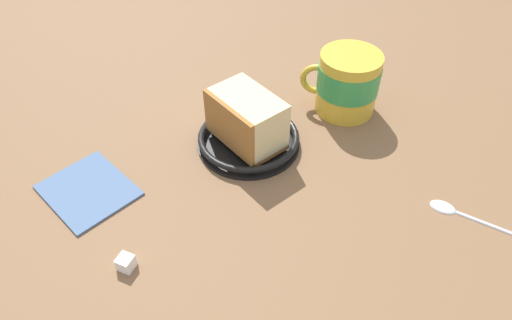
{
  "coord_description": "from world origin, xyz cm",
  "views": [
    {
      "loc": [
        36.2,
        15.95,
        41.84
      ],
      "look_at": [
        -0.57,
        -1.38,
        3.0
      ],
      "focal_mm": 32.76,
      "sensor_mm": 36.0,
      "label": 1
    }
  ],
  "objects_px": {
    "tea_mug": "(347,81)",
    "teaspoon": "(464,214)",
    "folded_napkin": "(88,189)",
    "cake_slice": "(247,120)",
    "sugar_cube": "(126,263)",
    "small_plate": "(249,139)"
  },
  "relations": [
    {
      "from": "teaspoon",
      "to": "folded_napkin",
      "type": "distance_m",
      "value": 0.44
    },
    {
      "from": "small_plate",
      "to": "sugar_cube",
      "type": "relative_size",
      "value": 8.57
    },
    {
      "from": "teaspoon",
      "to": "tea_mug",
      "type": "bearing_deg",
      "value": -125.96
    },
    {
      "from": "cake_slice",
      "to": "sugar_cube",
      "type": "height_order",
      "value": "cake_slice"
    },
    {
      "from": "folded_napkin",
      "to": "sugar_cube",
      "type": "height_order",
      "value": "sugar_cube"
    },
    {
      "from": "cake_slice",
      "to": "teaspoon",
      "type": "xyz_separation_m",
      "value": [
        0.0,
        0.28,
        -0.04
      ]
    },
    {
      "from": "tea_mug",
      "to": "teaspoon",
      "type": "distance_m",
      "value": 0.24
    },
    {
      "from": "small_plate",
      "to": "sugar_cube",
      "type": "bearing_deg",
      "value": -7.66
    },
    {
      "from": "tea_mug",
      "to": "teaspoon",
      "type": "height_order",
      "value": "tea_mug"
    },
    {
      "from": "folded_napkin",
      "to": "sugar_cube",
      "type": "bearing_deg",
      "value": 57.68
    },
    {
      "from": "cake_slice",
      "to": "tea_mug",
      "type": "xyz_separation_m",
      "value": [
        -0.13,
        0.09,
        0.0
      ]
    },
    {
      "from": "tea_mug",
      "to": "teaspoon",
      "type": "xyz_separation_m",
      "value": [
        0.14,
        0.19,
        -0.04
      ]
    },
    {
      "from": "folded_napkin",
      "to": "tea_mug",
      "type": "bearing_deg",
      "value": 141.69
    },
    {
      "from": "cake_slice",
      "to": "tea_mug",
      "type": "relative_size",
      "value": 1.04
    },
    {
      "from": "tea_mug",
      "to": "teaspoon",
      "type": "bearing_deg",
      "value": 54.04
    },
    {
      "from": "tea_mug",
      "to": "cake_slice",
      "type": "bearing_deg",
      "value": -34.61
    },
    {
      "from": "tea_mug",
      "to": "sugar_cube",
      "type": "bearing_deg",
      "value": -18.69
    },
    {
      "from": "small_plate",
      "to": "cake_slice",
      "type": "relative_size",
      "value": 1.21
    },
    {
      "from": "folded_napkin",
      "to": "sugar_cube",
      "type": "relative_size",
      "value": 6.63
    },
    {
      "from": "cake_slice",
      "to": "folded_napkin",
      "type": "height_order",
      "value": "cake_slice"
    },
    {
      "from": "folded_napkin",
      "to": "cake_slice",
      "type": "bearing_deg",
      "value": 138.83
    },
    {
      "from": "teaspoon",
      "to": "sugar_cube",
      "type": "height_order",
      "value": "sugar_cube"
    }
  ]
}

